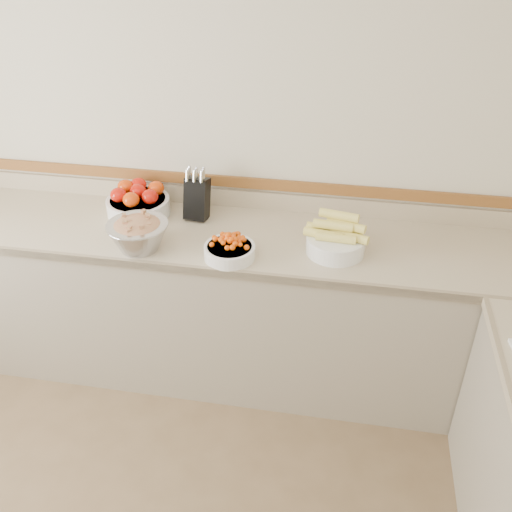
% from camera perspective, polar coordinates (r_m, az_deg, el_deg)
% --- Properties ---
extents(back_wall, '(4.00, 0.00, 4.00)m').
position_cam_1_polar(back_wall, '(3.06, -4.43, 11.92)').
color(back_wall, beige).
rests_on(back_wall, ground_plane).
extents(counter_back, '(4.00, 0.65, 1.08)m').
position_cam_1_polar(counter_back, '(3.20, -5.18, -4.52)').
color(counter_back, '#BEAB8A').
rests_on(counter_back, ground_plane).
extents(knife_block, '(0.13, 0.15, 0.29)m').
position_cam_1_polar(knife_block, '(3.04, -5.93, 5.86)').
color(knife_block, black).
rests_on(knife_block, counter_back).
extents(tomato_bowl, '(0.34, 0.34, 0.17)m').
position_cam_1_polar(tomato_bowl, '(3.14, -11.72, 5.33)').
color(tomato_bowl, white).
rests_on(tomato_bowl, counter_back).
extents(cherry_tomato_bowl, '(0.25, 0.25, 0.14)m').
position_cam_1_polar(cherry_tomato_bowl, '(2.71, -2.68, 0.70)').
color(cherry_tomato_bowl, white).
rests_on(cherry_tomato_bowl, counter_back).
extents(corn_bowl, '(0.32, 0.29, 0.21)m').
position_cam_1_polar(corn_bowl, '(2.77, 8.00, 1.62)').
color(corn_bowl, white).
rests_on(corn_bowl, counter_back).
extents(rhubarb_bowl, '(0.30, 0.30, 0.17)m').
position_cam_1_polar(rhubarb_bowl, '(2.81, -11.71, 2.24)').
color(rhubarb_bowl, '#B2B2BA').
rests_on(rhubarb_bowl, counter_back).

